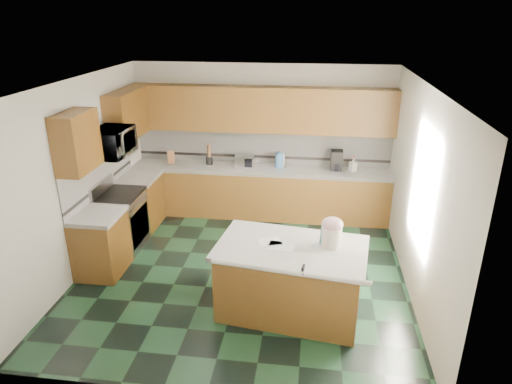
# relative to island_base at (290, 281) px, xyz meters

# --- Properties ---
(floor) EXTENTS (4.60, 4.60, 0.00)m
(floor) POSITION_rel_island_base_xyz_m (-0.73, 0.83, -0.43)
(floor) COLOR black
(floor) RESTS_ON ground
(ceiling) EXTENTS (4.60, 4.60, 0.00)m
(ceiling) POSITION_rel_island_base_xyz_m (-0.73, 0.83, 2.27)
(ceiling) COLOR white
(ceiling) RESTS_ON ground
(wall_back) EXTENTS (4.60, 0.04, 2.70)m
(wall_back) POSITION_rel_island_base_xyz_m (-0.73, 3.15, 0.92)
(wall_back) COLOR white
(wall_back) RESTS_ON ground
(wall_front) EXTENTS (4.60, 0.04, 2.70)m
(wall_front) POSITION_rel_island_base_xyz_m (-0.73, -1.49, 0.92)
(wall_front) COLOR white
(wall_front) RESTS_ON ground
(wall_left) EXTENTS (0.04, 4.60, 2.70)m
(wall_left) POSITION_rel_island_base_xyz_m (-3.05, 0.83, 0.92)
(wall_left) COLOR white
(wall_left) RESTS_ON ground
(wall_right) EXTENTS (0.04, 4.60, 2.70)m
(wall_right) POSITION_rel_island_base_xyz_m (1.59, 0.83, 0.92)
(wall_right) COLOR white
(wall_right) RESTS_ON ground
(back_base_cab) EXTENTS (4.60, 0.60, 0.86)m
(back_base_cab) POSITION_rel_island_base_xyz_m (-0.73, 2.83, 0.00)
(back_base_cab) COLOR black
(back_base_cab) RESTS_ON ground
(back_countertop) EXTENTS (4.60, 0.64, 0.06)m
(back_countertop) POSITION_rel_island_base_xyz_m (-0.73, 2.83, 0.46)
(back_countertop) COLOR white
(back_countertop) RESTS_ON back_base_cab
(back_upper_cab) EXTENTS (4.60, 0.33, 0.78)m
(back_upper_cab) POSITION_rel_island_base_xyz_m (-0.73, 2.96, 1.51)
(back_upper_cab) COLOR black
(back_upper_cab) RESTS_ON wall_back
(back_backsplash) EXTENTS (4.60, 0.02, 0.63)m
(back_backsplash) POSITION_rel_island_base_xyz_m (-0.73, 3.11, 0.81)
(back_backsplash) COLOR silver
(back_backsplash) RESTS_ON back_countertop
(back_accent_band) EXTENTS (4.60, 0.01, 0.05)m
(back_accent_band) POSITION_rel_island_base_xyz_m (-0.73, 3.11, 0.61)
(back_accent_band) COLOR black
(back_accent_band) RESTS_ON back_countertop
(left_base_cab_rear) EXTENTS (0.60, 0.82, 0.86)m
(left_base_cab_rear) POSITION_rel_island_base_xyz_m (-2.73, 2.12, 0.00)
(left_base_cab_rear) COLOR black
(left_base_cab_rear) RESTS_ON ground
(left_counter_rear) EXTENTS (0.64, 0.82, 0.06)m
(left_counter_rear) POSITION_rel_island_base_xyz_m (-2.73, 2.12, 0.46)
(left_counter_rear) COLOR white
(left_counter_rear) RESTS_ON left_base_cab_rear
(left_base_cab_front) EXTENTS (0.60, 0.72, 0.86)m
(left_base_cab_front) POSITION_rel_island_base_xyz_m (-2.73, 0.59, 0.00)
(left_base_cab_front) COLOR black
(left_base_cab_front) RESTS_ON ground
(left_counter_front) EXTENTS (0.64, 0.72, 0.06)m
(left_counter_front) POSITION_rel_island_base_xyz_m (-2.73, 0.59, 0.46)
(left_counter_front) COLOR white
(left_counter_front) RESTS_ON left_base_cab_front
(left_backsplash) EXTENTS (0.02, 2.30, 0.63)m
(left_backsplash) POSITION_rel_island_base_xyz_m (-3.02, 1.38, 0.81)
(left_backsplash) COLOR silver
(left_backsplash) RESTS_ON wall_left
(left_accent_band) EXTENTS (0.01, 2.30, 0.05)m
(left_accent_band) POSITION_rel_island_base_xyz_m (-3.01, 1.38, 0.61)
(left_accent_band) COLOR black
(left_accent_band) RESTS_ON wall_left
(left_upper_cab_rear) EXTENTS (0.33, 1.09, 0.78)m
(left_upper_cab_rear) POSITION_rel_island_base_xyz_m (-2.87, 2.25, 1.51)
(left_upper_cab_rear) COLOR black
(left_upper_cab_rear) RESTS_ON wall_left
(left_upper_cab_front) EXTENTS (0.33, 0.72, 0.78)m
(left_upper_cab_front) POSITION_rel_island_base_xyz_m (-2.87, 0.59, 1.51)
(left_upper_cab_front) COLOR black
(left_upper_cab_front) RESTS_ON wall_left
(range_body) EXTENTS (0.60, 0.76, 0.88)m
(range_body) POSITION_rel_island_base_xyz_m (-2.73, 1.33, 0.01)
(range_body) COLOR #B7B7BC
(range_body) RESTS_ON ground
(range_oven_door) EXTENTS (0.02, 0.68, 0.55)m
(range_oven_door) POSITION_rel_island_base_xyz_m (-2.44, 1.33, -0.03)
(range_oven_door) COLOR black
(range_oven_door) RESTS_ON range_body
(range_cooktop) EXTENTS (0.62, 0.78, 0.04)m
(range_cooktop) POSITION_rel_island_base_xyz_m (-2.73, 1.33, 0.47)
(range_cooktop) COLOR black
(range_cooktop) RESTS_ON range_body
(range_handle) EXTENTS (0.02, 0.66, 0.02)m
(range_handle) POSITION_rel_island_base_xyz_m (-2.41, 1.33, 0.35)
(range_handle) COLOR #B7B7BC
(range_handle) RESTS_ON range_body
(range_backguard) EXTENTS (0.06, 0.76, 0.18)m
(range_backguard) POSITION_rel_island_base_xyz_m (-2.99, 1.33, 0.59)
(range_backguard) COLOR #B7B7BC
(range_backguard) RESTS_ON range_body
(microwave) EXTENTS (0.50, 0.73, 0.41)m
(microwave) POSITION_rel_island_base_xyz_m (-2.73, 1.33, 1.30)
(microwave) COLOR #B7B7BC
(microwave) RESTS_ON wall_left
(island_base) EXTENTS (1.79, 1.18, 0.86)m
(island_base) POSITION_rel_island_base_xyz_m (0.00, 0.00, 0.00)
(island_base) COLOR black
(island_base) RESTS_ON ground
(island_top) EXTENTS (1.91, 1.29, 0.06)m
(island_top) POSITION_rel_island_base_xyz_m (0.00, 0.00, 0.46)
(island_top) COLOR white
(island_top) RESTS_ON island_base
(island_bullnose) EXTENTS (1.77, 0.30, 0.06)m
(island_bullnose) POSITION_rel_island_base_xyz_m (0.00, -0.53, 0.46)
(island_bullnose) COLOR white
(island_bullnose) RESTS_ON island_base
(treat_jar) EXTENTS (0.28, 0.28, 0.25)m
(treat_jar) POSITION_rel_island_base_xyz_m (0.47, 0.08, 0.61)
(treat_jar) COLOR #EFE2CD
(treat_jar) RESTS_ON island_top
(treat_jar_lid) EXTENTS (0.26, 0.26, 0.16)m
(treat_jar_lid) POSITION_rel_island_base_xyz_m (0.47, 0.08, 0.78)
(treat_jar_lid) COLOR beige
(treat_jar_lid) RESTS_ON treat_jar
(treat_jar_knob) EXTENTS (0.08, 0.03, 0.03)m
(treat_jar_knob) POSITION_rel_island_base_xyz_m (0.47, 0.08, 0.83)
(treat_jar_knob) COLOR tan
(treat_jar_knob) RESTS_ON treat_jar_lid
(treat_jar_knob_end_l) EXTENTS (0.05, 0.05, 0.05)m
(treat_jar_knob_end_l) POSITION_rel_island_base_xyz_m (0.42, 0.08, 0.83)
(treat_jar_knob_end_l) COLOR tan
(treat_jar_knob_end_l) RESTS_ON treat_jar_lid
(treat_jar_knob_end_r) EXTENTS (0.05, 0.05, 0.05)m
(treat_jar_knob_end_r) POSITION_rel_island_base_xyz_m (0.51, 0.08, 0.83)
(treat_jar_knob_end_r) COLOR tan
(treat_jar_knob_end_r) RESTS_ON treat_jar_lid
(soap_bottle_island) EXTENTS (0.16, 0.17, 0.34)m
(soap_bottle_island) POSITION_rel_island_base_xyz_m (0.40, 0.10, 0.66)
(soap_bottle_island) COLOR teal
(soap_bottle_island) RESTS_ON island_top
(paper_sheet_a) EXTENTS (0.33, 0.29, 0.00)m
(paper_sheet_a) POSITION_rel_island_base_xyz_m (-0.27, 0.08, 0.49)
(paper_sheet_a) COLOR white
(paper_sheet_a) RESTS_ON island_top
(paper_sheet_b) EXTENTS (0.34, 0.28, 0.00)m
(paper_sheet_b) POSITION_rel_island_base_xyz_m (-0.12, -0.02, 0.49)
(paper_sheet_b) COLOR white
(paper_sheet_b) RESTS_ON island_top
(clamp_body) EXTENTS (0.04, 0.09, 0.08)m
(clamp_body) POSITION_rel_island_base_xyz_m (0.16, -0.51, 0.50)
(clamp_body) COLOR black
(clamp_body) RESTS_ON island_top
(clamp_handle) EXTENTS (0.01, 0.06, 0.01)m
(clamp_handle) POSITION_rel_island_base_xyz_m (0.16, -0.56, 0.48)
(clamp_handle) COLOR black
(clamp_handle) RESTS_ON island_top
(knife_block) EXTENTS (0.17, 0.20, 0.25)m
(knife_block) POSITION_rel_island_base_xyz_m (-2.37, 2.88, 0.60)
(knife_block) COLOR #472814
(knife_block) RESTS_ON back_countertop
(utensil_crock) EXTENTS (0.12, 0.12, 0.15)m
(utensil_crock) POSITION_rel_island_base_xyz_m (-1.66, 2.91, 0.56)
(utensil_crock) COLOR black
(utensil_crock) RESTS_ON back_countertop
(utensil_bundle) EXTENTS (0.07, 0.07, 0.22)m
(utensil_bundle) POSITION_rel_island_base_xyz_m (-1.66, 2.91, 0.75)
(utensil_bundle) COLOR #472814
(utensil_bundle) RESTS_ON utensil_crock
(toaster_oven) EXTENTS (0.36, 0.27, 0.20)m
(toaster_oven) POSITION_rel_island_base_xyz_m (-1.01, 2.88, 0.59)
(toaster_oven) COLOR #B7B7BC
(toaster_oven) RESTS_ON back_countertop
(toaster_oven_door) EXTENTS (0.30, 0.01, 0.16)m
(toaster_oven_door) POSITION_rel_island_base_xyz_m (-1.01, 2.77, 0.59)
(toaster_oven_door) COLOR black
(toaster_oven_door) RESTS_ON toaster_oven
(paper_towel) EXTENTS (0.12, 0.12, 0.26)m
(paper_towel) POSITION_rel_island_base_xyz_m (-0.35, 2.93, 0.62)
(paper_towel) COLOR white
(paper_towel) RESTS_ON back_countertop
(paper_towel_base) EXTENTS (0.17, 0.17, 0.01)m
(paper_towel_base) POSITION_rel_island_base_xyz_m (-0.35, 2.93, 0.50)
(paper_towel_base) COLOR #B7B7BC
(paper_towel_base) RESTS_ON back_countertop
(water_jug) EXTENTS (0.15, 0.15, 0.25)m
(water_jug) POSITION_rel_island_base_xyz_m (-0.39, 2.89, 0.62)
(water_jug) COLOR teal
(water_jug) RESTS_ON back_countertop
(water_jug_neck) EXTENTS (0.07, 0.07, 0.04)m
(water_jug_neck) POSITION_rel_island_base_xyz_m (-0.39, 2.89, 0.76)
(water_jug_neck) COLOR teal
(water_jug_neck) RESTS_ON water_jug
(coffee_maker) EXTENTS (0.20, 0.23, 0.35)m
(coffee_maker) POSITION_rel_island_base_xyz_m (0.61, 2.91, 0.66)
(coffee_maker) COLOR black
(coffee_maker) RESTS_ON back_countertop
(coffee_carafe) EXTENTS (0.14, 0.14, 0.14)m
(coffee_carafe) POSITION_rel_island_base_xyz_m (0.61, 2.85, 0.56)
(coffee_carafe) COLOR black
(coffee_carafe) RESTS_ON back_countertop
(soap_bottle_back) EXTENTS (0.15, 0.15, 0.24)m
(soap_bottle_back) POSITION_rel_island_base_xyz_m (0.90, 2.88, 0.61)
(soap_bottle_back) COLOR white
(soap_bottle_back) RESTS_ON back_countertop
(soap_back_cap) EXTENTS (0.02, 0.02, 0.03)m
(soap_back_cap) POSITION_rel_island_base_xyz_m (0.90, 2.88, 0.74)
(soap_back_cap) COLOR red
(soap_back_cap) RESTS_ON soap_bottle_back
(window_light_proxy) EXTENTS (0.02, 1.40, 1.10)m
(window_light_proxy) POSITION_rel_island_base_xyz_m (1.56, 0.63, 1.07)
(window_light_proxy) COLOR white
(window_light_proxy) RESTS_ON wall_right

